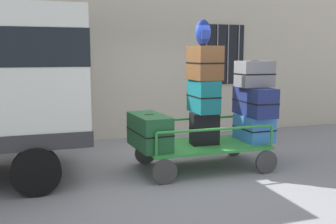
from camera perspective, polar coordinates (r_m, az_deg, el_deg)
The scene contains 12 objects.
ground_plane at distance 6.98m, azimuth 1.07°, elevation -8.27°, with size 40.00×40.00×0.00m, color gray.
building_wall at distance 9.49m, azimuth -4.72°, elevation 11.41°, with size 12.00×0.38×5.00m.
luggage_cart at distance 6.91m, azimuth 5.24°, elevation -5.31°, with size 2.21×1.26×0.45m.
cart_railing at distance 6.83m, azimuth 5.29°, elevation -2.09°, with size 2.10×1.12×0.39m.
suitcase_left_bottom at distance 6.53m, azimuth -2.77°, elevation -2.86°, with size 0.58×1.07×0.57m.
suitcase_midleft_bottom at distance 6.81m, azimuth 5.38°, elevation -2.46°, with size 0.51×0.32×0.56m.
suitcase_midleft_middle at distance 6.78m, azimuth 5.24°, elevation 2.33°, with size 0.39×0.67×0.57m.
suitcase_midleft_top at distance 6.71m, azimuth 5.42°, elevation 7.20°, with size 0.47×0.63×0.58m.
suitcase_center_bottom at distance 7.26m, azimuth 12.52°, elevation -2.32°, with size 0.52×0.73×0.47m.
suitcase_center_middle at distance 7.19m, azimuth 12.64°, elevation 1.53°, with size 0.45×0.98×0.52m.
suitcase_center_top at distance 7.18m, azimuth 12.60°, elevation 5.49°, with size 0.61×0.46×0.47m.
backpack at distance 6.74m, azimuth 5.18°, elevation 11.56°, with size 0.27×0.22×0.44m.
Camera 1 is at (-2.18, -6.32, 2.02)m, focal length 41.42 mm.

